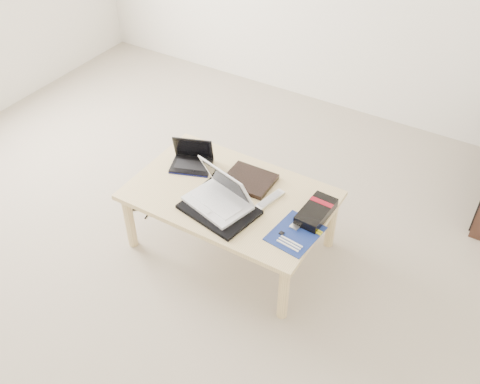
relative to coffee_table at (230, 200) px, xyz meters
The scene contains 13 objects.
ground 0.55m from the coffee_table, 151.17° to the right, with size 4.00×4.00×0.00m, color #AA9B8A.
coffee_table is the anchor object (origin of this frame).
book 0.16m from the coffee_table, 74.44° to the left, with size 0.27×0.23×0.03m.
netbook 0.35m from the coffee_table, 162.34° to the left, with size 0.28×0.24×0.17m.
tablet 0.08m from the coffee_table, 146.50° to the left, with size 0.25×0.20×0.01m.
remote 0.23m from the coffee_table, 14.85° to the left, with size 0.09×0.20×0.02m.
neoprene_sleeve 0.16m from the coffee_table, 80.47° to the right, with size 0.38×0.28×0.02m, color black.
white_laptop 0.16m from the coffee_table, 86.93° to the right, with size 0.38×0.31×0.22m.
motherboard 0.46m from the coffee_table, 12.04° to the right, with size 0.25×0.30×0.01m.
gpu_box 0.49m from the coffee_table, ahead, with size 0.14×0.26×0.06m.
cable_coil 0.09m from the coffee_table, 149.57° to the left, with size 0.09×0.09×0.01m, color black.
floor_cable_coil 0.81m from the coffee_table, behind, with size 0.17×0.17×0.01m, color black.
floor_cable_trail 0.71m from the coffee_table, behind, with size 0.01×0.01×0.34m, color black.
Camera 1 is at (1.57, -1.67, 2.32)m, focal length 40.00 mm.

